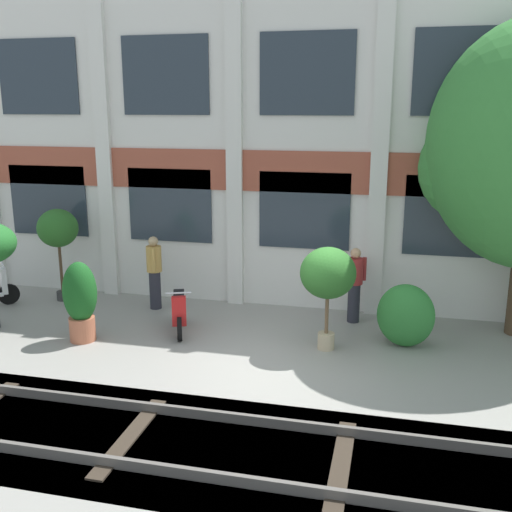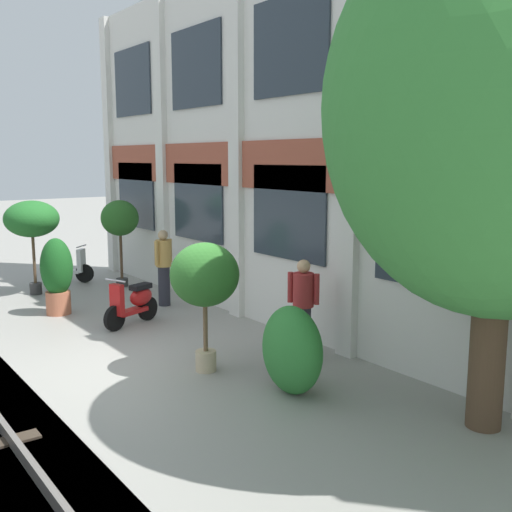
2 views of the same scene
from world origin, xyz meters
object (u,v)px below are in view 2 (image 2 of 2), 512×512
Objects in this scene: potted_plant_terracotta_small at (205,277)px; resident_watching_tracks at (164,265)px; broadleaf_tree at (503,118)px; resident_by_doorway at (303,305)px; potted_plant_low_pan at (32,220)px; potted_plant_tall_urn at (120,220)px; scooter_second_parked at (134,303)px; scooter_near_curb at (66,265)px; potted_plant_stone_basin at (57,274)px; topiary_hedge at (292,350)px.

potted_plant_terracotta_small reaches higher than resident_watching_tracks.
broadleaf_tree is 3.81× the size of resident_by_doorway.
potted_plant_low_pan is 1.02× the size of potted_plant_tall_urn.
potted_plant_tall_urn is 6.90m from resident_by_doorway.
scooter_second_parked is at bearing -20.39° from potted_plant_tall_urn.
broadleaf_tree is at bearing -36.82° from scooter_near_curb.
potted_plant_low_pan is 1.38× the size of resident_by_doorway.
scooter_second_parked is at bearing -46.32° from scooter_near_curb.
resident_by_doorway is (8.28, 1.04, 0.43)m from scooter_near_curb.
potted_plant_stone_basin is 0.99× the size of resident_by_doorway.
potted_plant_low_pan is 1.69× the size of scooter_second_parked.
potted_plant_stone_basin reaches higher than scooter_second_parked.
broadleaf_tree is 4.30m from resident_by_doorway.
potted_plant_tall_urn is 8.05m from topiary_hedge.
potted_plant_low_pan reaches higher than scooter_near_curb.
resident_by_doorway is at bearing 24.27° from potted_plant_stone_basin.
potted_plant_stone_basin is at bearing -64.06° from scooter_near_curb.
resident_watching_tracks is (-7.72, -0.24, -2.76)m from broadleaf_tree.
potted_plant_terracotta_small is 1.83× the size of scooter_near_curb.
topiary_hedge is at bearing -42.77° from scooter_near_curb.
potted_plant_tall_urn is at bearing 166.85° from potted_plant_terracotta_small.
scooter_near_curb is at bearing 158.20° from potted_plant_stone_basin.
broadleaf_tree is 10.31m from potted_plant_tall_urn.
potted_plant_terracotta_small is at bearing -46.48° from scooter_near_curb.
scooter_near_curb is 0.88× the size of topiary_hedge.
resident_watching_tracks is at bearing 72.99° from potted_plant_stone_basin.
broadleaf_tree is 5.70× the size of scooter_near_curb.
resident_by_doorway is (0.39, 1.62, -0.59)m from potted_plant_terracotta_small.
potted_plant_terracotta_small is at bearing 139.46° from resident_watching_tracks.
potted_plant_stone_basin is 0.81× the size of potted_plant_terracotta_small.
broadleaf_tree is at bearing 15.78° from potted_plant_stone_basin.
broadleaf_tree is 5.01× the size of topiary_hedge.
broadleaf_tree is at bearing 28.21° from topiary_hedge.
potted_plant_tall_urn reaches higher than scooter_second_parked.
resident_by_doorway is 1.31× the size of topiary_hedge.
scooter_second_parked is 0.82× the size of resident_by_doorway.
potted_plant_tall_urn is at bearing -9.40° from scooter_near_curb.
potted_plant_stone_basin is at bearing -51.61° from potted_plant_tall_urn.
broadleaf_tree reaches higher than scooter_second_parked.
potted_plant_terracotta_small is at bearing -13.15° from potted_plant_tall_urn.
scooter_second_parked is (1.68, 0.92, -0.41)m from potted_plant_stone_basin.
resident_watching_tracks is at bearing -178.25° from broadleaf_tree.
scooter_near_curb is at bearing 179.48° from topiary_hedge.
potted_plant_terracotta_small reaches higher than topiary_hedge.
scooter_near_curb is at bearing 175.77° from potted_plant_terracotta_small.
potted_plant_terracotta_small is at bearing 8.27° from potted_plant_stone_basin.
scooter_near_curb is 0.67× the size of resident_by_doorway.
scooter_near_curb is (-11.55, -1.10, -3.23)m from broadleaf_tree.
potted_plant_terracotta_small is (4.72, 0.69, 0.61)m from potted_plant_stone_basin.
resident_watching_tracks is (3.82, 0.86, 0.47)m from scooter_near_curb.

